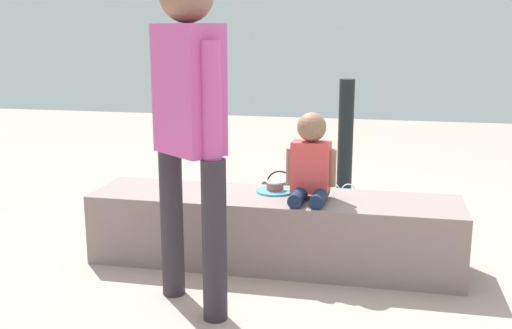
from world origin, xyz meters
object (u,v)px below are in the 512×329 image
child_seated (311,161)px  handbag_black_leather (280,198)px  gift_bag (340,211)px  party_cup_red (178,198)px  water_bottle_near_gift (189,199)px  cake_box_white (250,222)px  cake_plate (275,188)px  adult_standing (189,111)px

child_seated → handbag_black_leather: bearing=109.4°
gift_bag → party_cup_red: size_ratio=3.33×
water_bottle_near_gift → cake_box_white: bearing=-29.8°
party_cup_red → handbag_black_leather: (0.82, -0.08, 0.07)m
cake_plate → party_cup_red: 1.37m
water_bottle_near_gift → handbag_black_leather: handbag_black_leather is taller
child_seated → cake_box_white: (-0.47, 0.56, -0.56)m
party_cup_red → cake_box_white: 0.83m
child_seated → party_cup_red: (-1.15, 1.03, -0.57)m
gift_bag → party_cup_red: gift_bag is taller
water_bottle_near_gift → cake_box_white: size_ratio=0.69×
child_seated → handbag_black_leather: 1.12m
adult_standing → water_bottle_near_gift: 1.79m
water_bottle_near_gift → cake_box_white: water_bottle_near_gift is taller
gift_bag → child_seated: bearing=-101.6°
child_seated → cake_plate: 0.31m
water_bottle_near_gift → party_cup_red: size_ratio=2.14×
gift_bag → party_cup_red: (-1.28, 0.41, -0.10)m
cake_plate → party_cup_red: cake_plate is taller
cake_box_white → gift_bag: bearing=5.4°
adult_standing → handbag_black_leather: (0.16, 1.57, -0.84)m
water_bottle_near_gift → cake_box_white: (0.53, -0.30, -0.05)m
adult_standing → party_cup_red: size_ratio=15.49×
child_seated → adult_standing: size_ratio=0.30×
water_bottle_near_gift → party_cup_red: bearing=131.5°
party_cup_red → adult_standing: bearing=-68.2°
cake_plate → gift_bag: (0.35, 0.52, -0.27)m
water_bottle_near_gift → party_cup_red: water_bottle_near_gift is taller
adult_standing → party_cup_red: adult_standing is taller
party_cup_red → cake_box_white: cake_box_white is taller
gift_bag → party_cup_red: 1.35m
child_seated → water_bottle_near_gift: child_seated is taller
child_seated → water_bottle_near_gift: 1.42m
water_bottle_near_gift → handbag_black_leather: 0.68m
child_seated → handbag_black_leather: size_ratio=1.46×
water_bottle_near_gift → handbag_black_leather: (0.67, 0.08, 0.02)m
adult_standing → cake_plate: (0.27, 0.72, -0.54)m
adult_standing → gift_bag: (0.62, 1.24, -0.81)m
gift_bag → water_bottle_near_gift: 1.16m
cake_plate → party_cup_red: bearing=135.1°
water_bottle_near_gift → party_cup_red: (-0.15, 0.17, -0.05)m
party_cup_red → water_bottle_near_gift: bearing=-48.5°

